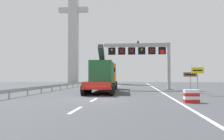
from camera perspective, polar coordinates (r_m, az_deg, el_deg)
The scene contains 10 objects.
ground at distance 18.09m, azimuth -4.13°, elevation -7.45°, with size 112.00×112.00×0.00m, color #424449.
lane_markings at distance 30.83m, azimuth -0.02°, elevation -5.05°, with size 0.20×40.38×0.01m.
edge_line_right at distance 29.94m, azimuth 11.84°, elevation -5.12°, with size 0.20×63.00×0.01m, color silver.
overhead_lane_gantry at distance 31.34m, azimuth 8.29°, elevation 4.47°, with size 9.42×0.90×6.77m.
heavy_haul_truck_red at distance 28.31m, azimuth -1.97°, elevation -1.34°, with size 3.61×14.16×5.30m.
exit_sign_yellow at distance 23.43m, azimuth 21.09°, elevation -1.08°, with size 1.22×0.15×2.72m.
tourist_info_sign_brown at distance 26.45m, azimuth 19.47°, elevation -1.76°, with size 1.51×0.15×2.28m.
crash_barrier_striped at distance 16.47m, azimuth 19.71°, elevation -6.35°, with size 1.03×0.57×0.90m.
guardrail_left at distance 34.63m, azimuth -11.50°, elevation -3.73°, with size 0.13×34.59×0.76m.
bridge_pylon_distant at distance 70.27m, azimuth -9.86°, elevation 11.89°, with size 9.00×2.00×35.78m.
Camera 1 is at (3.14, -17.73, 1.82)m, focal length 35.60 mm.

